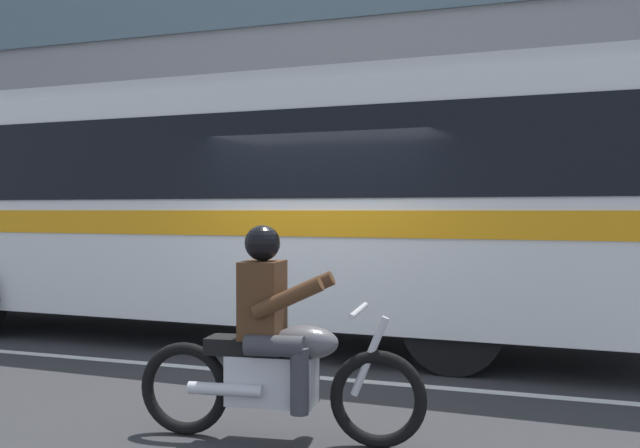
{
  "coord_description": "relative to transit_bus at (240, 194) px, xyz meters",
  "views": [
    {
      "loc": [
        2.68,
        -7.39,
        1.68
      ],
      "look_at": [
        0.26,
        -0.68,
        1.54
      ],
      "focal_mm": 40.9,
      "sensor_mm": 36.0,
      "label": 1
    }
  ],
  "objects": [
    {
      "name": "ground_plane",
      "position": [
        1.52,
        -1.19,
        -1.88
      ],
      "size": [
        60.0,
        60.0,
        0.0
      ],
      "primitive_type": "plane",
      "color": "#2B2B2D"
    },
    {
      "name": "lane_center_stripe",
      "position": [
        1.52,
        -1.79,
        -1.88
      ],
      "size": [
        26.6,
        0.14,
        0.01
      ],
      "primitive_type": "cube",
      "color": "silver",
      "rests_on": "ground_plane"
    },
    {
      "name": "sidewalk_curb",
      "position": [
        1.52,
        3.91,
        -1.81
      ],
      "size": [
        28.0,
        3.8,
        0.15
      ],
      "primitive_type": "cube",
      "color": "#A39E93",
      "rests_on": "ground_plane"
    },
    {
      "name": "transit_bus",
      "position": [
        0.0,
        0.0,
        0.0
      ],
      "size": [
        10.94,
        2.95,
        3.22
      ],
      "color": "white",
      "rests_on": "ground_plane"
    },
    {
      "name": "office_building_facade",
      "position": [
        1.52,
        6.19,
        2.64
      ],
      "size": [
        28.0,
        0.89,
        9.04
      ],
      "color": "gray",
      "rests_on": "ground_plane"
    },
    {
      "name": "motorcycle_with_rider",
      "position": [
        2.13,
        -3.76,
        -1.23
      ],
      "size": [
        2.13,
        0.68,
        1.56
      ],
      "color": "black",
      "rests_on": "ground_plane"
    }
  ]
}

